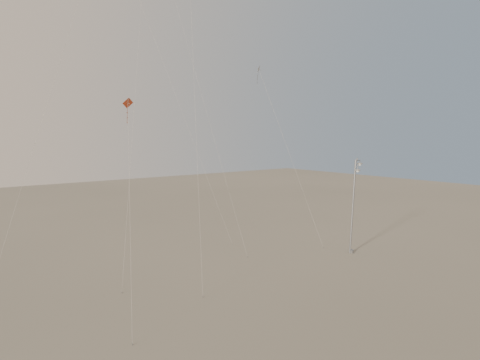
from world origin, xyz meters
TOP-DOWN VIEW (x-y plane):
  - ground at (0.00, 0.00)m, footprint 160.00×160.00m
  - street_lamp at (11.78, 2.49)m, footprint 1.51×0.96m
  - kite_3 at (-8.89, 5.93)m, footprint 3.58×7.93m
  - kite_4 at (9.71, 12.23)m, footprint 1.56×9.10m
  - kite_7 at (-3.32, 16.19)m, footprint 7.96×11.68m

SIDE VIEW (x-z plane):
  - ground at x=0.00m, z-range 0.00..0.00m
  - street_lamp at x=11.78m, z-range 0.31..9.49m
  - kite_3 at x=-8.89m, z-range 3.83..17.75m
  - kite_4 at x=9.71m, z-range 5.45..24.63m
  - kite_7 at x=-3.32m, z-range 8.66..37.03m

